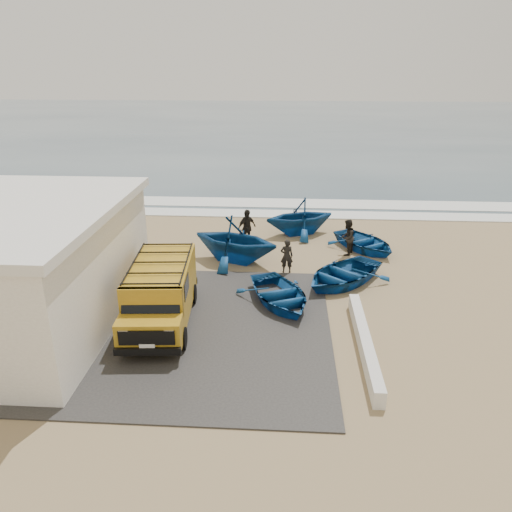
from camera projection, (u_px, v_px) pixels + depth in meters
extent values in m
plane|color=#9C835B|center=(223.00, 303.00, 19.30)|extent=(160.00, 160.00, 0.00)
cube|color=#383533|center=(159.00, 327.00, 17.55)|extent=(12.00, 10.00, 0.05)
cube|color=#385166|center=(272.00, 125.00, 71.25)|extent=(180.00, 88.00, 0.01)
cube|color=white|center=(247.00, 213.00, 30.42)|extent=(180.00, 1.60, 0.06)
cube|color=white|center=(250.00, 203.00, 32.74)|extent=(180.00, 2.20, 0.04)
cube|color=black|center=(122.00, 243.00, 18.09)|extent=(0.08, 0.70, 0.90)
cube|color=silver|center=(364.00, 343.00, 16.12)|extent=(0.35, 6.00, 0.55)
cube|color=#B98A1B|center=(162.00, 286.00, 17.81)|extent=(2.34, 4.28, 1.75)
cube|color=#B98A1B|center=(150.00, 332.00, 15.59)|extent=(2.09, 1.11, 0.96)
cube|color=black|center=(151.00, 301.00, 15.74)|extent=(1.88, 0.50, 0.76)
cube|color=black|center=(147.00, 338.00, 15.09)|extent=(1.72, 0.22, 0.48)
cube|color=black|center=(148.00, 351.00, 15.23)|extent=(2.06, 0.31, 0.23)
cube|color=black|center=(160.00, 262.00, 17.41)|extent=(2.21, 3.96, 0.06)
cylinder|color=black|center=(124.00, 339.00, 16.15)|extent=(0.29, 0.76, 0.74)
cylinder|color=black|center=(144.00, 294.00, 19.21)|extent=(0.29, 0.76, 0.74)
cylinder|color=black|center=(182.00, 338.00, 16.18)|extent=(0.29, 0.76, 0.74)
cylinder|color=black|center=(193.00, 294.00, 19.24)|extent=(0.29, 0.76, 0.74)
imported|color=navy|center=(280.00, 294.00, 19.13)|extent=(4.05, 4.62, 0.80)
imported|color=navy|center=(342.00, 274.00, 20.89)|extent=(4.98, 5.06, 0.86)
imported|color=navy|center=(235.00, 239.00, 22.92)|extent=(5.15, 4.84, 2.18)
imported|color=navy|center=(365.00, 242.00, 24.60)|extent=(4.28, 4.58, 0.77)
imported|color=navy|center=(300.00, 216.00, 26.60)|extent=(4.71, 4.43, 1.98)
imported|color=black|center=(287.00, 256.00, 21.85)|extent=(0.59, 0.41, 1.53)
imported|color=black|center=(347.00, 237.00, 23.82)|extent=(0.96, 1.05, 1.75)
imported|color=black|center=(247.00, 228.00, 24.95)|extent=(1.12, 1.09, 1.89)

